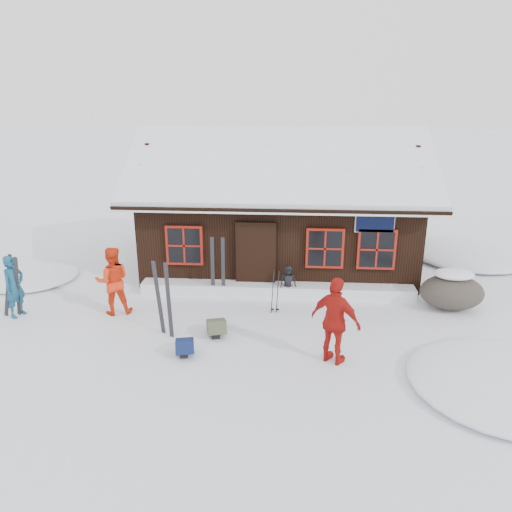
% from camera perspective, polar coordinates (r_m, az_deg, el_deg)
% --- Properties ---
extents(ground, '(120.00, 120.00, 0.00)m').
position_cam_1_polar(ground, '(12.16, -5.11, -8.45)').
color(ground, white).
rests_on(ground, ground).
extents(mountain_hut, '(8.90, 6.09, 4.42)m').
position_cam_1_polar(mountain_hut, '(16.14, 2.74, 4.53)').
color(mountain_hut, black).
rests_on(mountain_hut, ground).
extents(snow_drift, '(7.60, 0.60, 0.35)m').
position_cam_1_polar(snow_drift, '(13.99, 2.38, -3.81)').
color(snow_drift, white).
rests_on(snow_drift, ground).
extents(snow_mounds, '(20.60, 13.20, 0.48)m').
position_cam_1_polar(snow_mounds, '(13.71, 2.97, -5.12)').
color(snow_mounds, white).
rests_on(snow_mounds, ground).
extents(skier_teal, '(0.55, 0.68, 1.61)m').
position_cam_1_polar(skier_teal, '(13.92, -25.89, -3.13)').
color(skier_teal, navy).
rests_on(skier_teal, ground).
extents(skier_orange_left, '(1.03, 0.90, 1.78)m').
position_cam_1_polar(skier_orange_left, '(13.15, -16.05, -2.73)').
color(skier_orange_left, red).
rests_on(skier_orange_left, ground).
extents(skier_orange_right, '(1.19, 0.99, 1.91)m').
position_cam_1_polar(skier_orange_right, '(10.52, 9.08, -7.37)').
color(skier_orange_right, '#AB1611').
rests_on(skier_orange_right, ground).
extents(skier_crouched, '(0.50, 0.37, 0.93)m').
position_cam_1_polar(skier_crouched, '(13.76, 3.69, -2.94)').
color(skier_crouched, black).
rests_on(skier_crouched, ground).
extents(boulder, '(1.64, 1.23, 0.96)m').
position_cam_1_polar(boulder, '(14.04, 21.48, -3.74)').
color(boulder, '#453E37').
rests_on(boulder, ground).
extents(ski_pair_left, '(0.67, 0.24, 1.69)m').
position_cam_1_polar(ski_pair_left, '(13.92, -26.05, -3.15)').
color(ski_pair_left, black).
rests_on(ski_pair_left, ground).
extents(ski_pair_mid, '(0.49, 0.27, 1.85)m').
position_cam_1_polar(ski_pair_mid, '(11.76, -10.51, -4.97)').
color(ski_pair_mid, black).
rests_on(ski_pair_mid, ground).
extents(ski_pair_right, '(0.41, 0.04, 1.77)m').
position_cam_1_polar(ski_pair_right, '(13.69, -4.38, -1.40)').
color(ski_pair_right, black).
rests_on(ski_pair_right, ground).
extents(ski_poles, '(0.21, 0.11, 1.20)m').
position_cam_1_polar(ski_poles, '(12.80, 2.19, -4.17)').
color(ski_poles, black).
rests_on(ski_poles, ground).
extents(backpack_blue, '(0.50, 0.59, 0.28)m').
position_cam_1_polar(backpack_blue, '(11.14, -8.12, -10.47)').
color(backpack_blue, '#101C46').
rests_on(backpack_blue, ground).
extents(backpack_olive, '(0.56, 0.66, 0.31)m').
position_cam_1_polar(backpack_olive, '(11.85, -4.53, -8.37)').
color(backpack_olive, '#474C36').
rests_on(backpack_olive, ground).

